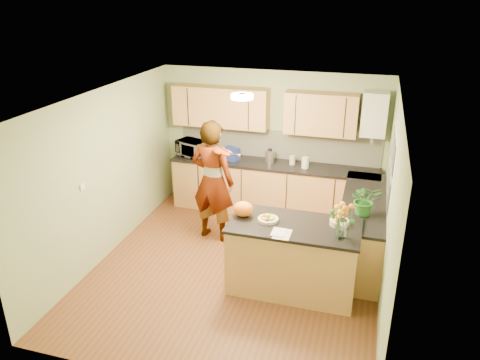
# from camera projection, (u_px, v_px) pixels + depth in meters

# --- Properties ---
(floor) EXTENTS (4.50, 4.50, 0.00)m
(floor) POSITION_uv_depth(u_px,v_px,m) (236.00, 268.00, 6.82)
(floor) COLOR brown
(floor) RESTS_ON ground
(ceiling) EXTENTS (4.00, 4.50, 0.02)m
(ceiling) POSITION_uv_depth(u_px,v_px,m) (236.00, 98.00, 5.86)
(ceiling) COLOR silver
(ceiling) RESTS_ON wall_back
(wall_back) EXTENTS (4.00, 0.02, 2.50)m
(wall_back) POSITION_uv_depth(u_px,v_px,m) (272.00, 141.00, 8.33)
(wall_back) COLOR #98AC7B
(wall_back) RESTS_ON floor
(wall_front) EXTENTS (4.00, 0.02, 2.50)m
(wall_front) POSITION_uv_depth(u_px,v_px,m) (166.00, 283.00, 4.34)
(wall_front) COLOR #98AC7B
(wall_front) RESTS_ON floor
(wall_left) EXTENTS (0.02, 4.50, 2.50)m
(wall_left) POSITION_uv_depth(u_px,v_px,m) (105.00, 174.00, 6.85)
(wall_left) COLOR #98AC7B
(wall_left) RESTS_ON floor
(wall_right) EXTENTS (0.02, 4.50, 2.50)m
(wall_right) POSITION_uv_depth(u_px,v_px,m) (389.00, 208.00, 5.82)
(wall_right) COLOR #98AC7B
(wall_right) RESTS_ON floor
(back_counter) EXTENTS (3.64, 0.62, 0.94)m
(back_counter) POSITION_uv_depth(u_px,v_px,m) (273.00, 188.00, 8.34)
(back_counter) COLOR #B18947
(back_counter) RESTS_ON floor
(right_counter) EXTENTS (0.62, 2.24, 0.94)m
(right_counter) POSITION_uv_depth(u_px,v_px,m) (362.00, 228.00, 6.95)
(right_counter) COLOR #B18947
(right_counter) RESTS_ON floor
(splashback) EXTENTS (3.60, 0.02, 0.52)m
(splashback) POSITION_uv_depth(u_px,v_px,m) (277.00, 144.00, 8.31)
(splashback) COLOR beige
(splashback) RESTS_ON back_counter
(upper_cabinets) EXTENTS (3.20, 0.34, 0.70)m
(upper_cabinets) POSITION_uv_depth(u_px,v_px,m) (261.00, 110.00, 8.00)
(upper_cabinets) COLOR #B18947
(upper_cabinets) RESTS_ON wall_back
(boiler) EXTENTS (0.40, 0.30, 0.86)m
(boiler) POSITION_uv_depth(u_px,v_px,m) (374.00, 114.00, 7.50)
(boiler) COLOR white
(boiler) RESTS_ON wall_back
(window_right) EXTENTS (0.01, 1.30, 1.05)m
(window_right) POSITION_uv_depth(u_px,v_px,m) (391.00, 168.00, 6.24)
(window_right) COLOR white
(window_right) RESTS_ON wall_right
(light_switch) EXTENTS (0.02, 0.09, 0.09)m
(light_switch) POSITION_uv_depth(u_px,v_px,m) (82.00, 187.00, 6.30)
(light_switch) COLOR white
(light_switch) RESTS_ON wall_left
(ceiling_lamp) EXTENTS (0.30, 0.30, 0.07)m
(ceiling_lamp) POSITION_uv_depth(u_px,v_px,m) (242.00, 96.00, 6.14)
(ceiling_lamp) COLOR #FFEABF
(ceiling_lamp) RESTS_ON ceiling
(peninsula_island) EXTENTS (1.69, 0.86, 0.97)m
(peninsula_island) POSITION_uv_depth(u_px,v_px,m) (293.00, 257.00, 6.19)
(peninsula_island) COLOR #B18947
(peninsula_island) RESTS_ON floor
(fruit_dish) EXTENTS (0.27, 0.27, 0.09)m
(fruit_dish) POSITION_uv_depth(u_px,v_px,m) (268.00, 218.00, 6.08)
(fruit_dish) COLOR beige
(fruit_dish) RESTS_ON peninsula_island
(orange_bowl) EXTENTS (0.24, 0.24, 0.14)m
(orange_bowl) POSITION_uv_depth(u_px,v_px,m) (339.00, 221.00, 5.98)
(orange_bowl) COLOR beige
(orange_bowl) RESTS_ON peninsula_island
(flower_vase) EXTENTS (0.28, 0.28, 0.53)m
(flower_vase) POSITION_uv_depth(u_px,v_px,m) (343.00, 212.00, 5.56)
(flower_vase) COLOR silver
(flower_vase) RESTS_ON peninsula_island
(orange_bag) EXTENTS (0.31, 0.27, 0.20)m
(orange_bag) POSITION_uv_depth(u_px,v_px,m) (243.00, 209.00, 6.19)
(orange_bag) COLOR orange
(orange_bag) RESTS_ON peninsula_island
(papers) EXTENTS (0.21, 0.28, 0.01)m
(papers) POSITION_uv_depth(u_px,v_px,m) (282.00, 234.00, 5.76)
(papers) COLOR silver
(papers) RESTS_ON peninsula_island
(violinist) EXTENTS (0.79, 0.59, 1.97)m
(violinist) POSITION_uv_depth(u_px,v_px,m) (213.00, 181.00, 7.31)
(violinist) COLOR #DBA086
(violinist) RESTS_ON floor
(violin) EXTENTS (0.66, 0.57, 0.17)m
(violin) POSITION_uv_depth(u_px,v_px,m) (220.00, 151.00, 6.84)
(violin) COLOR #541705
(violin) RESTS_ON violinist
(microwave) EXTENTS (0.61, 0.51, 0.29)m
(microwave) POSITION_uv_depth(u_px,v_px,m) (192.00, 148.00, 8.48)
(microwave) COLOR white
(microwave) RESTS_ON back_counter
(blue_box) EXTENTS (0.32, 0.28, 0.21)m
(blue_box) POSITION_uv_depth(u_px,v_px,m) (231.00, 154.00, 8.32)
(blue_box) COLOR navy
(blue_box) RESTS_ON back_counter
(kettle) EXTENTS (0.16, 0.16, 0.31)m
(kettle) POSITION_uv_depth(u_px,v_px,m) (270.00, 156.00, 8.15)
(kettle) COLOR silver
(kettle) RESTS_ON back_counter
(jar_cream) EXTENTS (0.11, 0.11, 0.15)m
(jar_cream) POSITION_uv_depth(u_px,v_px,m) (292.00, 160.00, 8.09)
(jar_cream) COLOR beige
(jar_cream) RESTS_ON back_counter
(jar_white) EXTENTS (0.14, 0.14, 0.19)m
(jar_white) POSITION_uv_depth(u_px,v_px,m) (305.00, 163.00, 7.93)
(jar_white) COLOR white
(jar_white) RESTS_ON back_counter
(potted_plant) EXTENTS (0.46, 0.42, 0.44)m
(potted_plant) POSITION_uv_depth(u_px,v_px,m) (365.00, 200.00, 6.24)
(potted_plant) COLOR #2C7627
(potted_plant) RESTS_ON right_counter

